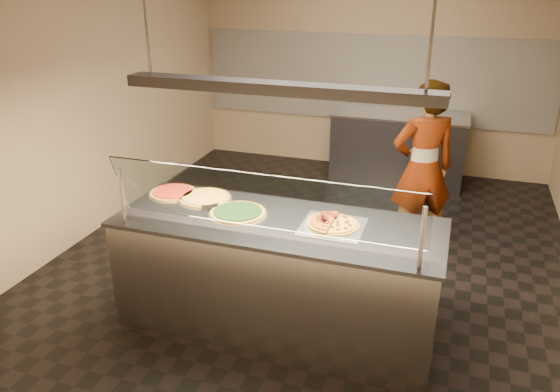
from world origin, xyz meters
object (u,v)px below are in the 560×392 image
(half_pizza_pepperoni, at_px, (321,221))
(pizza_spatula, at_px, (204,201))
(pizza_spinach, at_px, (238,212))
(heat_lamp_housing, at_px, (278,88))
(pizza_cheese, at_px, (205,197))
(worker, at_px, (423,169))
(prep_table, at_px, (398,147))
(sneeze_guard, at_px, (262,202))
(pizza_tomato, at_px, (173,192))
(half_pizza_sausage, at_px, (345,225))
(serving_counter, at_px, (278,273))
(perforated_tray, at_px, (333,226))

(half_pizza_pepperoni, xyz_separation_m, pizza_spatula, (-1.00, 0.07, -0.01))
(pizza_spinach, distance_m, heat_lamp_housing, 1.06)
(half_pizza_pepperoni, bearing_deg, pizza_spinach, -178.58)
(pizza_cheese, xyz_separation_m, pizza_spatula, (0.05, -0.11, 0.01))
(worker, height_order, heat_lamp_housing, heat_lamp_housing)
(prep_table, xyz_separation_m, worker, (0.46, -2.02, 0.42))
(half_pizza_pepperoni, distance_m, pizza_spatula, 1.00)
(sneeze_guard, xyz_separation_m, pizza_tomato, (-1.03, 0.58, -0.28))
(half_pizza_sausage, bearing_deg, pizza_spinach, -178.87)
(prep_table, relative_size, heat_lamp_housing, 0.78)
(pizza_cheese, bearing_deg, pizza_spinach, -27.14)
(half_pizza_pepperoni, distance_m, half_pizza_sausage, 0.19)
(worker, bearing_deg, half_pizza_sausage, 47.79)
(pizza_cheese, xyz_separation_m, heat_lamp_housing, (0.72, -0.22, 1.01))
(serving_counter, distance_m, pizza_cheese, 0.89)
(serving_counter, xyz_separation_m, pizza_cheese, (-0.72, 0.22, 0.48))
(pizza_spatula, distance_m, prep_table, 3.81)
(perforated_tray, distance_m, pizza_spatula, 1.10)
(pizza_spatula, bearing_deg, prep_table, 72.25)
(perforated_tray, bearing_deg, pizza_cheese, 170.97)
(pizza_spinach, bearing_deg, perforated_tray, 1.09)
(pizza_cheese, bearing_deg, pizza_spatula, -66.20)
(pizza_spinach, distance_m, prep_table, 3.81)
(half_pizza_pepperoni, bearing_deg, sneeze_guard, -130.81)
(half_pizza_sausage, xyz_separation_m, heat_lamp_housing, (-0.51, -0.04, 0.99))
(pizza_spinach, xyz_separation_m, prep_table, (0.82, 3.69, -0.48))
(pizza_cheese, bearing_deg, prep_table, 71.03)
(serving_counter, xyz_separation_m, worker, (0.94, 1.69, 0.42))
(half_pizza_pepperoni, bearing_deg, pizza_spatula, 175.95)
(half_pizza_pepperoni, bearing_deg, heat_lamp_housing, -173.57)
(perforated_tray, relative_size, pizza_cheese, 1.02)
(perforated_tray, distance_m, worker, 1.74)
(perforated_tray, bearing_deg, pizza_spinach, -178.91)
(pizza_spinach, bearing_deg, pizza_spatula, 165.36)
(perforated_tray, bearing_deg, sneeze_guard, -138.06)
(sneeze_guard, relative_size, prep_table, 1.28)
(pizza_tomato, bearing_deg, heat_lamp_housing, -12.89)
(serving_counter, distance_m, pizza_spinach, 0.59)
(serving_counter, xyz_separation_m, heat_lamp_housing, (0.00, -0.00, 1.48))
(sneeze_guard, bearing_deg, pizza_spatula, 146.17)
(half_pizza_sausage, bearing_deg, half_pizza_pepperoni, -179.91)
(perforated_tray, bearing_deg, half_pizza_sausage, 1.44)
(half_pizza_sausage, relative_size, pizza_spatula, 1.62)
(sneeze_guard, xyz_separation_m, half_pizza_sausage, (0.51, 0.38, -0.27))
(heat_lamp_housing, bearing_deg, perforated_tray, 4.74)
(half_pizza_pepperoni, bearing_deg, prep_table, 87.65)
(prep_table, distance_m, worker, 2.11)
(pizza_spinach, height_order, worker, worker)
(pizza_spatula, relative_size, prep_table, 0.13)
(half_pizza_pepperoni, height_order, prep_table, half_pizza_pepperoni)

